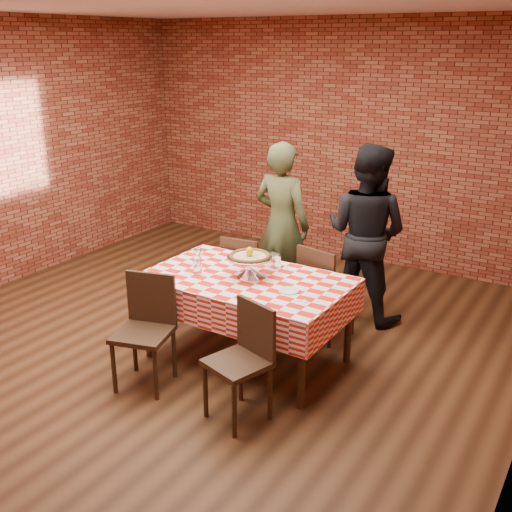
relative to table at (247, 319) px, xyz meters
The scene contains 19 objects.
ground 0.65m from the table, behind, with size 6.00×6.00×0.00m, color black.
back_wall 3.18m from the table, 100.16° to the left, with size 5.50×5.50×0.00m, color maroon.
table is the anchor object (origin of this frame).
tablecloth 0.24m from the table, 90.00° to the right, with size 1.70×1.03×0.29m, color red, non-canonical shape.
pizza_stand 0.47m from the table, 80.20° to the left, with size 0.39×0.39×0.17m, color silver, non-canonical shape.
pizza 0.56m from the table, 80.20° to the left, with size 0.34×0.34×0.03m, color beige.
lemon 0.61m from the table, 80.20° to the left, with size 0.06×0.06×0.08m, color yellow.
water_glass_left 0.61m from the table, 160.24° to the right, with size 0.07×0.07×0.12m, color white.
water_glass_right 0.74m from the table, behind, with size 0.07×0.07×0.12m, color white.
side_plate 0.59m from the table, ahead, with size 0.16×0.16×0.01m, color white.
sweetener_packet_a 0.73m from the table, 18.86° to the right, with size 0.05×0.04×0.01m, color white.
sweetener_packet_b 0.77m from the table, 16.19° to the right, with size 0.05×0.04×0.01m, color white.
condiment_caddy 0.55m from the table, 76.26° to the left, with size 0.09×0.07×0.13m, color silver.
chair_near_left 0.92m from the table, 120.74° to the right, with size 0.41×0.41×0.89m, color #362315, non-canonical shape.
chair_near_right 0.88m from the table, 61.87° to the right, with size 0.39×0.39×0.87m, color #362315, non-canonical shape.
chair_far_left 0.88m from the table, 122.84° to the left, with size 0.38×0.38×0.86m, color #362315, non-canonical shape.
chair_far_right 0.86m from the table, 63.87° to the left, with size 0.41×0.41×0.89m, color #362315, non-canonical shape.
diner_olive 1.39m from the table, 106.73° to the left, with size 0.62×0.41×1.69m, color #424B2A.
diner_black 1.52m from the table, 69.90° to the left, with size 0.84×0.66×1.73m, color black.
Camera 1 is at (3.06, -3.89, 2.61)m, focal length 42.55 mm.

